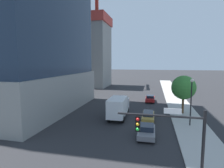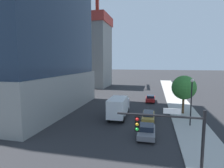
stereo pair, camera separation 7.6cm
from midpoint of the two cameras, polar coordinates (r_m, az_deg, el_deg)
The scene contains 9 objects.
sidewalk at distance 29.84m, azimuth 22.15°, elevation -10.40°, with size 4.52×120.00×0.15m, color #B2AFA8.
construction_building at distance 66.54m, azimuth -6.78°, elevation 10.96°, with size 13.34×17.21×33.38m.
traffic_light_pole at distance 13.12m, azimuth 17.68°, elevation -14.39°, with size 5.62×0.48×5.53m.
street_lamp at distance 26.77m, azimuth 23.05°, elevation -3.26°, with size 0.44×0.44×6.29m.
street_tree at distance 32.71m, azimuth 21.03°, elevation -1.02°, with size 3.93×3.93×6.29m.
car_red at distance 41.37m, azimuth 11.55°, elevation -4.36°, with size 1.89×4.45×1.45m.
car_gold at distance 28.43m, azimuth 10.96°, elevation -9.57°, with size 1.73×4.76×1.35m.
car_gray at distance 22.52m, azimuth 10.45°, elevation -13.96°, with size 1.92×4.22×1.43m.
box_truck at distance 28.75m, azimuth 1.92°, elevation -6.89°, with size 2.38×7.04×3.29m.
Camera 1 is at (2.84, -8.15, 8.65)m, focal length 29.84 mm.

